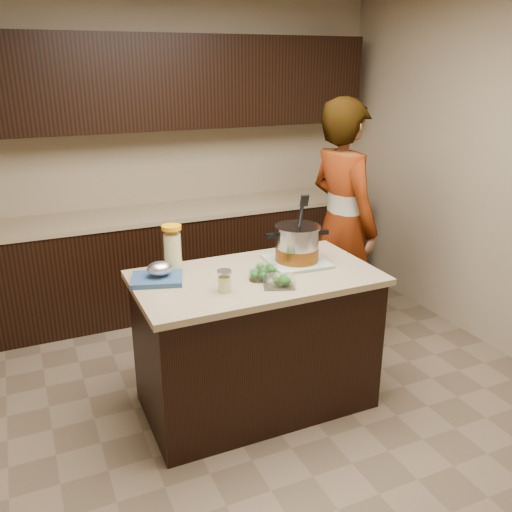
{
  "coord_description": "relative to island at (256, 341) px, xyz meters",
  "views": [
    {
      "loc": [
        -1.24,
        -2.76,
        2.11
      ],
      "look_at": [
        0.0,
        0.0,
        1.02
      ],
      "focal_mm": 38.0,
      "sensor_mm": 36.0,
      "label": 1
    }
  ],
  "objects": [
    {
      "name": "ground_plane",
      "position": [
        0.0,
        0.0,
        -0.45
      ],
      "size": [
        4.0,
        4.0,
        0.0
      ],
      "primitive_type": "plane",
      "color": "brown",
      "rests_on": "ground"
    },
    {
      "name": "room_shell",
      "position": [
        0.0,
        0.0,
        1.26
      ],
      "size": [
        4.04,
        4.04,
        2.72
      ],
      "color": "tan",
      "rests_on": "ground"
    },
    {
      "name": "back_cabinets",
      "position": [
        0.0,
        1.74,
        0.49
      ],
      "size": [
        3.6,
        0.63,
        2.33
      ],
      "color": "black",
      "rests_on": "ground"
    },
    {
      "name": "island",
      "position": [
        0.0,
        0.0,
        0.0
      ],
      "size": [
        1.46,
        0.81,
        0.9
      ],
      "color": "black",
      "rests_on": "ground"
    },
    {
      "name": "dish_towel",
      "position": [
        0.32,
        0.08,
        0.46
      ],
      "size": [
        0.38,
        0.38,
        0.02
      ],
      "primitive_type": "cube",
      "rotation": [
        0.0,
        0.0,
        -0.07
      ],
      "color": "#598156",
      "rests_on": "island"
    },
    {
      "name": "stock_pot",
      "position": [
        0.32,
        0.08,
        0.56
      ],
      "size": [
        0.4,
        0.34,
        0.41
      ],
      "rotation": [
        0.0,
        0.0,
        -0.18
      ],
      "color": "#B7B7BC",
      "rests_on": "dish_towel"
    },
    {
      "name": "lemonade_pitcher",
      "position": [
        -0.44,
        0.26,
        0.58
      ],
      "size": [
        0.14,
        0.14,
        0.29
      ],
      "rotation": [
        0.0,
        0.0,
        0.23
      ],
      "color": "#D7D183",
      "rests_on": "island"
    },
    {
      "name": "mason_jar",
      "position": [
        -0.26,
        -0.16,
        0.51
      ],
      "size": [
        0.11,
        0.11,
        0.13
      ],
      "rotation": [
        0.0,
        0.0,
        -0.39
      ],
      "color": "#D7D183",
      "rests_on": "island"
    },
    {
      "name": "broccoli_tub_left",
      "position": [
        0.05,
        -0.04,
        0.48
      ],
      "size": [
        0.16,
        0.16,
        0.06
      ],
      "rotation": [
        0.0,
        0.0,
        0.32
      ],
      "color": "silver",
      "rests_on": "island"
    },
    {
      "name": "broccoli_tub_right",
      "position": [
        -0.02,
        -0.08,
        0.47
      ],
      "size": [
        0.12,
        0.12,
        0.06
      ],
      "rotation": [
        0.0,
        0.0,
        0.05
      ],
      "color": "silver",
      "rests_on": "island"
    },
    {
      "name": "broccoli_tub_rect",
      "position": [
        0.04,
        -0.22,
        0.48
      ],
      "size": [
        0.21,
        0.18,
        0.06
      ],
      "rotation": [
        0.0,
        0.0,
        -0.36
      ],
      "color": "silver",
      "rests_on": "island"
    },
    {
      "name": "blue_tray",
      "position": [
        -0.56,
        0.14,
        0.49
      ],
      "size": [
        0.35,
        0.31,
        0.11
      ],
      "rotation": [
        0.0,
        0.0,
        -0.29
      ],
      "color": "navy",
      "rests_on": "island"
    },
    {
      "name": "person",
      "position": [
        0.98,
        0.58,
        0.49
      ],
      "size": [
        0.52,
        0.73,
        1.88
      ],
      "primitive_type": "imported",
      "rotation": [
        0.0,
        0.0,
        1.67
      ],
      "color": "gray",
      "rests_on": "ground"
    }
  ]
}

